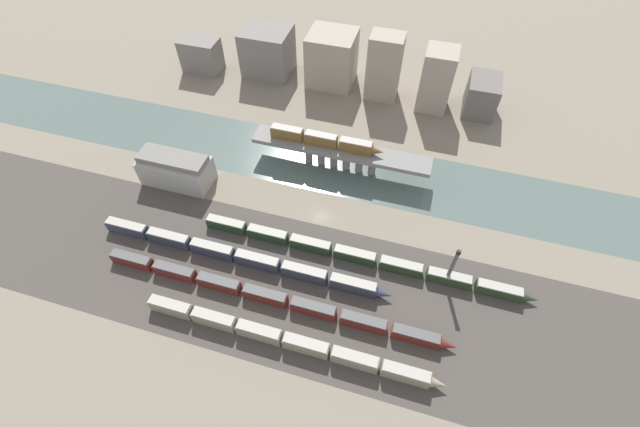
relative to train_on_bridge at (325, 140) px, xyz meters
name	(u,v)px	position (x,y,z in m)	size (l,w,h in m)	color
ground_plane	(321,217)	(5.13, -21.41, -9.81)	(400.00, 400.00, 0.00)	#756B5B
railbed_yard	(295,288)	(5.13, -45.41, -9.80)	(280.00, 42.00, 0.01)	#423D38
river_water	(340,166)	(5.13, 0.00, -9.81)	(320.00, 24.67, 0.01)	#4C5B56
bridge	(341,152)	(5.13, 0.00, -3.64)	(55.49, 7.60, 7.89)	slate
train_on_bridge	(325,140)	(0.00, 0.00, 0.00)	(35.34, 2.89, 3.92)	brown
train_yard_near	(287,340)	(8.02, -59.92, -7.83)	(71.96, 2.74, 4.02)	gray
train_yard_mid	(270,297)	(0.40, -50.50, -8.10)	(90.23, 2.69, 3.47)	#5B1E19
train_yard_far	(239,256)	(-11.62, -41.74, -7.84)	(80.68, 2.69, 4.00)	#2D384C
train_yard_outer	(360,257)	(19.06, -32.74, -8.09)	(89.37, 2.66, 3.50)	#23381E
warehouse_building	(176,169)	(-41.07, -19.68, -4.97)	(20.93, 10.18, 10.17)	#9E998E
signal_tower	(452,267)	(41.85, -32.99, -2.71)	(1.00, 0.95, 14.45)	#4C4C51
city_block_far_left	(201,55)	(-60.45, 37.62, -3.57)	(14.78, 8.78, 12.48)	slate
city_block_left	(268,51)	(-35.03, 43.69, -1.25)	(17.84, 15.16, 17.12)	slate
city_block_center	(332,58)	(-9.77, 44.09, -0.15)	(16.88, 15.32, 19.33)	gray
city_block_right	(384,67)	(10.30, 40.65, 2.00)	(11.51, 8.85, 23.62)	gray
city_block_far_right	(436,80)	(29.00, 39.43, 1.15)	(10.56, 10.82, 21.92)	gray
city_block_tall	(482,96)	(45.44, 41.53, -3.55)	(10.58, 14.18, 12.52)	#605B56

